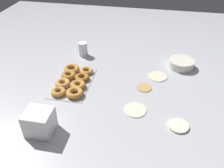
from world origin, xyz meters
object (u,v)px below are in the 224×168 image
object	(u,v)px
donut_tray	(73,81)
paper_cup	(83,49)
batter_bowl	(181,64)
container_stack	(40,122)
pancake_0	(178,126)
pancake_3	(135,110)
pancake_2	(158,76)
pancake_1	(144,87)

from	to	relation	value
donut_tray	paper_cup	world-z (taller)	paper_cup
paper_cup	donut_tray	bearing A→B (deg)	5.99
batter_bowl	container_stack	xyz separation A→B (m)	(0.71, -0.66, 0.03)
pancake_0	pancake_3	distance (m)	0.23
pancake_2	pancake_3	world-z (taller)	same
batter_bowl	container_stack	world-z (taller)	container_stack
pancake_2	pancake_3	xyz separation A→B (m)	(0.34, -0.10, -0.00)
paper_cup	container_stack	bearing A→B (deg)	1.53
pancake_0	pancake_3	world-z (taller)	pancake_0
pancake_1	container_stack	size ratio (longest dim) A/B	0.73
pancake_3	batter_bowl	distance (m)	0.54
pancake_2	batter_bowl	size ratio (longest dim) A/B	0.72
pancake_1	paper_cup	size ratio (longest dim) A/B	0.91
pancake_0	batter_bowl	xyz separation A→B (m)	(-0.56, 0.03, 0.02)
pancake_1	batter_bowl	distance (m)	0.36
pancake_3	pancake_1	bearing A→B (deg)	171.88
batter_bowl	paper_cup	size ratio (longest dim) A/B	1.67
pancake_1	pancake_2	bearing A→B (deg)	151.13
pancake_1	container_stack	distance (m)	0.62
pancake_2	batter_bowl	distance (m)	0.21
pancake_3	donut_tray	size ratio (longest dim) A/B	0.34
pancake_1	pancake_3	world-z (taller)	same
donut_tray	paper_cup	xyz separation A→B (m)	(-0.34, -0.04, 0.03)
container_stack	pancake_1	bearing A→B (deg)	134.53
pancake_0	paper_cup	xyz separation A→B (m)	(-0.59, -0.65, 0.04)
paper_cup	pancake_1	bearing A→B (deg)	55.84
pancake_3	batter_bowl	world-z (taller)	batter_bowl
donut_tray	container_stack	xyz separation A→B (m)	(0.40, -0.02, 0.04)
pancake_1	pancake_3	distance (m)	0.21
batter_bowl	donut_tray	bearing A→B (deg)	-64.24
pancake_3	paper_cup	bearing A→B (deg)	-140.12
donut_tray	batter_bowl	distance (m)	0.72
pancake_2	donut_tray	world-z (taller)	donut_tray
pancake_3	container_stack	xyz separation A→B (m)	(0.23, -0.41, 0.06)
pancake_2	container_stack	bearing A→B (deg)	-42.23
batter_bowl	container_stack	bearing A→B (deg)	-42.80
pancake_1	batter_bowl	bearing A→B (deg)	141.84
pancake_0	pancake_3	xyz separation A→B (m)	(-0.08, -0.22, -0.00)
pancake_0	donut_tray	world-z (taller)	donut_tray
pancake_3	batter_bowl	xyz separation A→B (m)	(-0.48, 0.25, 0.02)
pancake_1	pancake_2	world-z (taller)	same
pancake_0	container_stack	world-z (taller)	container_stack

